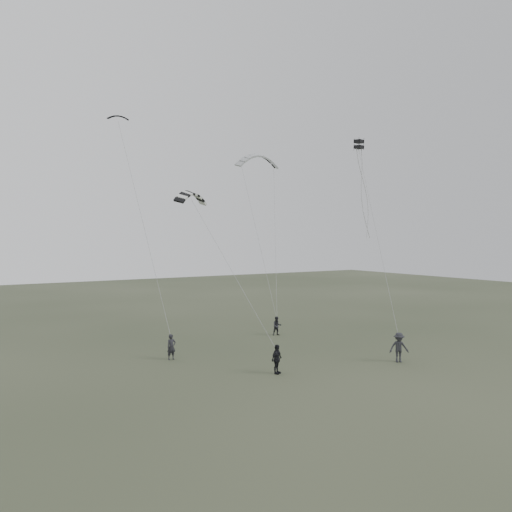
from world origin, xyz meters
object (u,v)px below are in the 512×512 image
kite_striped (191,193)px  kite_box (359,144)px  flyer_far (399,347)px  kite_pale_large (258,155)px  kite_dark_small (118,116)px  flyer_center (277,359)px  flyer_left (171,347)px  flyer_right (277,326)px

kite_striped → kite_box: 13.96m
flyer_far → kite_pale_large: (0.43, 17.85, 14.87)m
kite_dark_small → kite_box: bearing=-15.8°
flyer_center → kite_striped: size_ratio=0.59×
kite_dark_small → flyer_far: bearing=-37.3°
flyer_left → kite_dark_small: kite_dark_small is taller
kite_striped → flyer_left: bearing=-174.6°
kite_pale_large → kite_striped: (-10.51, -8.02, -4.66)m
flyer_left → kite_striped: bearing=29.8°
kite_striped → kite_dark_small: bearing=95.2°
flyer_far → kite_pale_large: size_ratio=0.45×
flyer_far → kite_pale_large: bearing=118.6°
flyer_right → kite_striped: 13.51m
kite_dark_small → flyer_left: bearing=-67.6°
flyer_left → kite_pale_large: kite_pale_large is taller
flyer_right → kite_pale_large: bearing=89.9°
flyer_center → flyer_far: flyer_far is taller
flyer_center → flyer_far: 8.47m
flyer_left → kite_dark_small: bearing=97.6°
flyer_left → kite_dark_small: 17.69m
flyer_left → kite_striped: size_ratio=0.57×
flyer_right → kite_dark_small: (-11.98, 3.56, 16.36)m
flyer_center → flyer_far: size_ratio=0.91×
kite_pale_large → kite_dark_small: bearing=-161.6°
flyer_left → kite_box: kite_box is taller
flyer_left → flyer_right: 11.05m
flyer_center → kite_pale_large: size_ratio=0.41×
flyer_far → kite_pale_large: kite_pale_large is taller
kite_pale_large → kite_box: bearing=-69.9°
kite_dark_small → kite_pale_large: bearing=21.8°
flyer_center → kite_striped: (-1.81, 7.97, 10.30)m
flyer_center → flyer_far: bearing=-38.1°
kite_pale_large → flyer_left: bearing=-135.8°
kite_pale_large → kite_box: (2.47, -10.98, -0.47)m
flyer_right → kite_striped: kite_striped is taller
kite_pale_large → kite_box: kite_pale_large is taller
flyer_left → kite_striped: 10.64m
flyer_far → kite_striped: kite_striped is taller
flyer_right → flyer_center: bearing=-106.4°
kite_box → flyer_left: bearing=160.2°
kite_dark_small → kite_striped: 8.72m
flyer_left → flyer_center: flyer_center is taller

